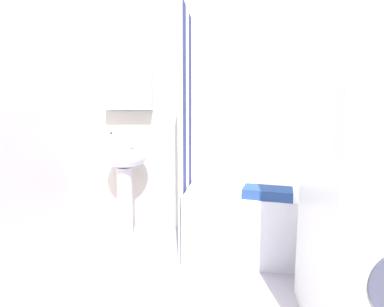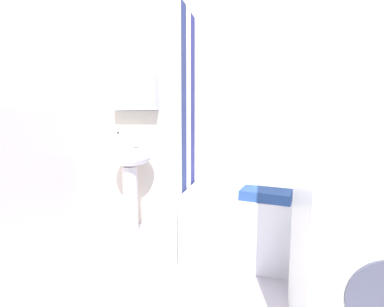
{
  "view_description": "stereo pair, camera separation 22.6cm",
  "coord_description": "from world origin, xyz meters",
  "px_view_note": "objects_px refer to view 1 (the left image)",
  "views": [
    {
      "loc": [
        -0.01,
        -1.45,
        1.12
      ],
      "look_at": [
        -0.33,
        0.77,
        0.83
      ],
      "focal_mm": 25.74,
      "sensor_mm": 36.0,
      "label": 1
    },
    {
      "loc": [
        0.22,
        -1.4,
        1.12
      ],
      "look_at": [
        -0.33,
        0.77,
        0.83
      ],
      "focal_mm": 25.74,
      "sensor_mm": 36.0,
      "label": 2
    }
  ],
  "objects_px": {
    "towel_folded": "(268,193)",
    "washer_dryer_stack": "(378,175)",
    "soap_dispenser": "(112,140)",
    "body_wash_bottle": "(325,175)",
    "bathtub": "(271,220)",
    "toothbrush_cup": "(132,143)",
    "conditioner_bottle": "(338,175)",
    "sink": "(124,170)"
  },
  "relations": [
    {
      "from": "bathtub",
      "to": "washer_dryer_stack",
      "type": "bearing_deg",
      "value": -67.72
    },
    {
      "from": "bathtub",
      "to": "towel_folded",
      "type": "bearing_deg",
      "value": -105.87
    },
    {
      "from": "toothbrush_cup",
      "to": "towel_folded",
      "type": "height_order",
      "value": "toothbrush_cup"
    },
    {
      "from": "bathtub",
      "to": "towel_folded",
      "type": "distance_m",
      "value": 0.39
    },
    {
      "from": "sink",
      "to": "washer_dryer_stack",
      "type": "bearing_deg",
      "value": -31.52
    },
    {
      "from": "sink",
      "to": "body_wash_bottle",
      "type": "xyz_separation_m",
      "value": [
        1.86,
        0.12,
        -0.01
      ]
    },
    {
      "from": "bathtub",
      "to": "conditioner_bottle",
      "type": "height_order",
      "value": "conditioner_bottle"
    },
    {
      "from": "toothbrush_cup",
      "to": "bathtub",
      "type": "xyz_separation_m",
      "value": [
        1.27,
        -0.15,
        -0.63
      ]
    },
    {
      "from": "towel_folded",
      "to": "washer_dryer_stack",
      "type": "bearing_deg",
      "value": -56.61
    },
    {
      "from": "body_wash_bottle",
      "to": "washer_dryer_stack",
      "type": "height_order",
      "value": "washer_dryer_stack"
    },
    {
      "from": "sink",
      "to": "towel_folded",
      "type": "height_order",
      "value": "sink"
    },
    {
      "from": "body_wash_bottle",
      "to": "sink",
      "type": "bearing_deg",
      "value": -176.39
    },
    {
      "from": "sink",
      "to": "washer_dryer_stack",
      "type": "xyz_separation_m",
      "value": [
        1.72,
        -1.06,
        0.22
      ]
    },
    {
      "from": "towel_folded",
      "to": "washer_dryer_stack",
      "type": "height_order",
      "value": "washer_dryer_stack"
    },
    {
      "from": "toothbrush_cup",
      "to": "body_wash_bottle",
      "type": "height_order",
      "value": "toothbrush_cup"
    },
    {
      "from": "conditioner_bottle",
      "to": "washer_dryer_stack",
      "type": "xyz_separation_m",
      "value": [
        -0.24,
        -1.15,
        0.22
      ]
    },
    {
      "from": "bathtub",
      "to": "body_wash_bottle",
      "type": "height_order",
      "value": "body_wash_bottle"
    },
    {
      "from": "body_wash_bottle",
      "to": "towel_folded",
      "type": "distance_m",
      "value": 0.77
    },
    {
      "from": "soap_dispenser",
      "to": "body_wash_bottle",
      "type": "bearing_deg",
      "value": 2.13
    },
    {
      "from": "sink",
      "to": "bathtub",
      "type": "relative_size",
      "value": 0.6
    },
    {
      "from": "towel_folded",
      "to": "washer_dryer_stack",
      "type": "xyz_separation_m",
      "value": [
        0.43,
        -0.65,
        0.28
      ]
    },
    {
      "from": "towel_folded",
      "to": "sink",
      "type": "bearing_deg",
      "value": 162.61
    },
    {
      "from": "soap_dispenser",
      "to": "conditioner_bottle",
      "type": "bearing_deg",
      "value": 1.29
    },
    {
      "from": "bathtub",
      "to": "washer_dryer_stack",
      "type": "distance_m",
      "value": 1.12
    },
    {
      "from": "body_wash_bottle",
      "to": "towel_folded",
      "type": "relative_size",
      "value": 0.48
    },
    {
      "from": "toothbrush_cup",
      "to": "conditioner_bottle",
      "type": "height_order",
      "value": "toothbrush_cup"
    },
    {
      "from": "bathtub",
      "to": "conditioner_bottle",
      "type": "xyz_separation_m",
      "value": [
        0.6,
        0.26,
        0.36
      ]
    },
    {
      "from": "soap_dispenser",
      "to": "washer_dryer_stack",
      "type": "xyz_separation_m",
      "value": [
        1.86,
        -1.1,
        -0.07
      ]
    },
    {
      "from": "soap_dispenser",
      "to": "towel_folded",
      "type": "distance_m",
      "value": 1.54
    },
    {
      "from": "body_wash_bottle",
      "to": "bathtub",
      "type": "bearing_deg",
      "value": -150.15
    },
    {
      "from": "soap_dispenser",
      "to": "bathtub",
      "type": "bearing_deg",
      "value": -8.13
    },
    {
      "from": "conditioner_bottle",
      "to": "body_wash_bottle",
      "type": "bearing_deg",
      "value": 165.11
    },
    {
      "from": "body_wash_bottle",
      "to": "soap_dispenser",
      "type": "bearing_deg",
      "value": -177.87
    },
    {
      "from": "body_wash_bottle",
      "to": "towel_folded",
      "type": "height_order",
      "value": "body_wash_bottle"
    },
    {
      "from": "soap_dispenser",
      "to": "washer_dryer_stack",
      "type": "height_order",
      "value": "washer_dryer_stack"
    },
    {
      "from": "bathtub",
      "to": "towel_folded",
      "type": "height_order",
      "value": "towel_folded"
    },
    {
      "from": "toothbrush_cup",
      "to": "body_wash_bottle",
      "type": "bearing_deg",
      "value": 4.37
    },
    {
      "from": "toothbrush_cup",
      "to": "bathtub",
      "type": "distance_m",
      "value": 1.42
    },
    {
      "from": "conditioner_bottle",
      "to": "body_wash_bottle",
      "type": "distance_m",
      "value": 0.11
    },
    {
      "from": "sink",
      "to": "towel_folded",
      "type": "bearing_deg",
      "value": -17.39
    },
    {
      "from": "sink",
      "to": "body_wash_bottle",
      "type": "distance_m",
      "value": 1.87
    },
    {
      "from": "bathtub",
      "to": "washer_dryer_stack",
      "type": "relative_size",
      "value": 0.83
    }
  ]
}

